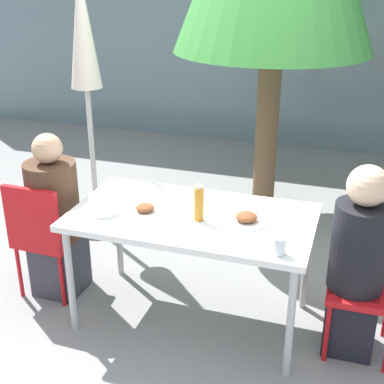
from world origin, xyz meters
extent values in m
plane|color=gray|center=(0.00, 0.00, 0.00)|extent=(24.00, 24.00, 0.00)
cube|color=slate|center=(0.00, 3.91, 1.50)|extent=(10.00, 0.20, 3.00)
cube|color=white|center=(0.00, 0.00, 0.74)|extent=(1.48, 0.81, 0.04)
cylinder|color=#B7B7B7|center=(-0.68, -0.35, 0.36)|extent=(0.04, 0.04, 0.72)
cylinder|color=#B7B7B7|center=(0.68, -0.35, 0.36)|extent=(0.04, 0.04, 0.72)
cylinder|color=#B7B7B7|center=(-0.68, 0.35, 0.36)|extent=(0.04, 0.04, 0.72)
cylinder|color=#B7B7B7|center=(0.68, 0.35, 0.36)|extent=(0.04, 0.04, 0.72)
cube|color=red|center=(-1.04, 0.02, 0.41)|extent=(0.41, 0.41, 0.04)
cube|color=red|center=(-1.05, -0.16, 0.64)|extent=(0.40, 0.04, 0.42)
cylinder|color=red|center=(-1.21, 0.20, 0.20)|extent=(0.03, 0.03, 0.39)
cylinder|color=red|center=(-0.87, 0.19, 0.20)|extent=(0.03, 0.03, 0.39)
cylinder|color=red|center=(-1.21, -0.14, 0.20)|extent=(0.03, 0.03, 0.39)
cylinder|color=red|center=(-0.87, -0.15, 0.20)|extent=(0.03, 0.03, 0.39)
cube|color=#383842|center=(-0.99, 0.02, 0.22)|extent=(0.32, 0.32, 0.43)
cylinder|color=#472D1E|center=(-0.99, 0.02, 0.70)|extent=(0.35, 0.35, 0.54)
sphere|color=tan|center=(-0.99, 0.02, 1.07)|extent=(0.20, 0.20, 0.20)
cube|color=red|center=(1.04, 0.02, 0.41)|extent=(0.41, 0.41, 0.04)
cube|color=red|center=(1.04, 0.20, 0.64)|extent=(0.40, 0.04, 0.42)
cylinder|color=red|center=(0.87, -0.15, 0.20)|extent=(0.03, 0.03, 0.39)
cylinder|color=red|center=(0.87, 0.19, 0.20)|extent=(0.03, 0.03, 0.39)
cube|color=black|center=(0.99, 0.02, 0.22)|extent=(0.29, 0.29, 0.43)
cylinder|color=black|center=(0.99, 0.02, 0.69)|extent=(0.32, 0.32, 0.52)
sphere|color=beige|center=(0.99, 0.02, 1.07)|extent=(0.23, 0.23, 0.23)
cylinder|color=#333333|center=(-1.18, 0.93, 0.03)|extent=(0.36, 0.36, 0.05)
cylinder|color=#BCBCBC|center=(-1.18, 0.93, 1.10)|extent=(0.04, 0.04, 2.19)
cone|color=beige|center=(-1.18, 0.93, 1.73)|extent=(0.24, 0.24, 0.93)
cylinder|color=white|center=(0.34, -0.01, 0.76)|extent=(0.23, 0.23, 0.01)
ellipsoid|color=brown|center=(0.34, -0.01, 0.80)|extent=(0.13, 0.13, 0.05)
cylinder|color=white|center=(-0.28, -0.07, 0.76)|extent=(0.21, 0.21, 0.01)
ellipsoid|color=brown|center=(-0.28, -0.07, 0.79)|extent=(0.11, 0.11, 0.05)
cylinder|color=#B7751E|center=(0.06, -0.06, 0.86)|extent=(0.06, 0.06, 0.21)
cylinder|color=white|center=(0.06, -0.06, 0.97)|extent=(0.04, 0.04, 0.02)
cylinder|color=silver|center=(0.59, -0.31, 0.80)|extent=(0.07, 0.07, 0.10)
cylinder|color=white|center=(-0.50, -0.15, 0.78)|extent=(0.17, 0.17, 0.05)
cylinder|color=brown|center=(0.12, 1.77, 0.74)|extent=(0.20, 0.20, 1.49)
camera|label=1|loc=(0.92, -2.79, 2.18)|focal=50.00mm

